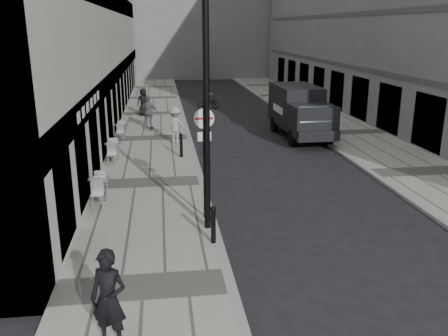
{
  "coord_description": "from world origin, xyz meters",
  "views": [
    {
      "loc": [
        -1.43,
        -7.04,
        5.78
      ],
      "look_at": [
        0.52,
        7.57,
        1.4
      ],
      "focal_mm": 38.0,
      "sensor_mm": 36.0,
      "label": 1
    }
  ],
  "objects_px": {
    "panel_van": "(300,109)",
    "lamppost": "(206,94)",
    "sign_post": "(204,147)",
    "cyclist": "(208,99)",
    "walking_man": "(109,299)"
  },
  "relations": [
    {
      "from": "sign_post",
      "to": "panel_van",
      "type": "distance_m",
      "value": 12.69
    },
    {
      "from": "panel_van",
      "to": "sign_post",
      "type": "bearing_deg",
      "value": -120.32
    },
    {
      "from": "lamppost",
      "to": "cyclist",
      "type": "relative_size",
      "value": 3.79
    },
    {
      "from": "walking_man",
      "to": "cyclist",
      "type": "bearing_deg",
      "value": 102.87
    },
    {
      "from": "panel_van",
      "to": "lamppost",
      "type": "bearing_deg",
      "value": -118.65
    },
    {
      "from": "walking_man",
      "to": "cyclist",
      "type": "distance_m",
      "value": 27.2
    },
    {
      "from": "walking_man",
      "to": "sign_post",
      "type": "distance_m",
      "value": 6.5
    },
    {
      "from": "lamppost",
      "to": "cyclist",
      "type": "xyz_separation_m",
      "value": [
        2.21,
        21.67,
        -3.31
      ]
    },
    {
      "from": "walking_man",
      "to": "sign_post",
      "type": "relative_size",
      "value": 0.54
    },
    {
      "from": "sign_post",
      "to": "lamppost",
      "type": "bearing_deg",
      "value": -92.09
    },
    {
      "from": "cyclist",
      "to": "panel_van",
      "type": "bearing_deg",
      "value": -90.82
    },
    {
      "from": "lamppost",
      "to": "cyclist",
      "type": "bearing_deg",
      "value": 84.17
    },
    {
      "from": "walking_man",
      "to": "lamppost",
      "type": "xyz_separation_m",
      "value": [
        2.3,
        5.15,
        2.96
      ]
    },
    {
      "from": "sign_post",
      "to": "panel_van",
      "type": "height_order",
      "value": "sign_post"
    },
    {
      "from": "walking_man",
      "to": "sign_post",
      "type": "height_order",
      "value": "sign_post"
    }
  ]
}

